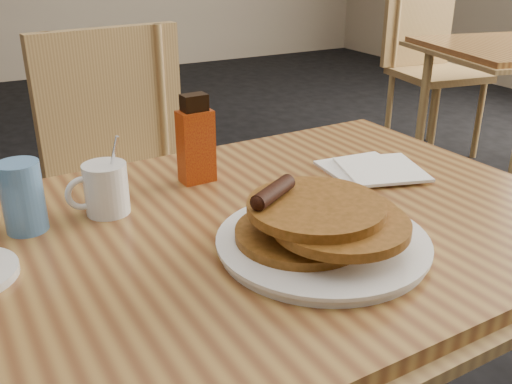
# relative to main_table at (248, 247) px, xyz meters

# --- Properties ---
(main_table) EXTENTS (1.20, 0.83, 0.75)m
(main_table) POSITION_rel_main_table_xyz_m (0.00, 0.00, 0.00)
(main_table) COLOR #A17339
(main_table) RESTS_ON floor
(chair_main_far) EXTENTS (0.49, 0.49, 0.96)m
(chair_main_far) POSITION_rel_main_table_xyz_m (0.01, 0.77, -0.13)
(chair_main_far) COLOR tan
(chair_main_far) RESTS_ON floor
(chair_neighbor_far) EXTENTS (0.51, 0.52, 1.00)m
(chair_neighbor_far) POSITION_rel_main_table_xyz_m (2.11, 1.73, -0.11)
(chair_neighbor_far) COLOR tan
(chair_neighbor_far) RESTS_ON floor
(pancake_plate) EXTENTS (0.32, 0.32, 0.10)m
(pancake_plate) POSITION_rel_main_table_xyz_m (0.06, -0.13, 0.07)
(pancake_plate) COLOR white
(pancake_plate) RESTS_ON main_table
(coffee_mug) EXTENTS (0.11, 0.07, 0.14)m
(coffee_mug) POSITION_rel_main_table_xyz_m (-0.19, 0.16, 0.09)
(coffee_mug) COLOR white
(coffee_mug) RESTS_ON main_table
(syrup_bottle) EXTENTS (0.07, 0.04, 0.17)m
(syrup_bottle) POSITION_rel_main_table_xyz_m (0.00, 0.21, 0.12)
(syrup_bottle) COLOR maroon
(syrup_bottle) RESTS_ON main_table
(napkin_stack) EXTENTS (0.20, 0.21, 0.01)m
(napkin_stack) POSITION_rel_main_table_xyz_m (0.33, 0.08, 0.05)
(napkin_stack) COLOR white
(napkin_stack) RESTS_ON main_table
(blue_tumbler) EXTENTS (0.07, 0.07, 0.12)m
(blue_tumbler) POSITION_rel_main_table_xyz_m (-0.32, 0.15, 0.10)
(blue_tumbler) COLOR #5184BF
(blue_tumbler) RESTS_ON main_table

